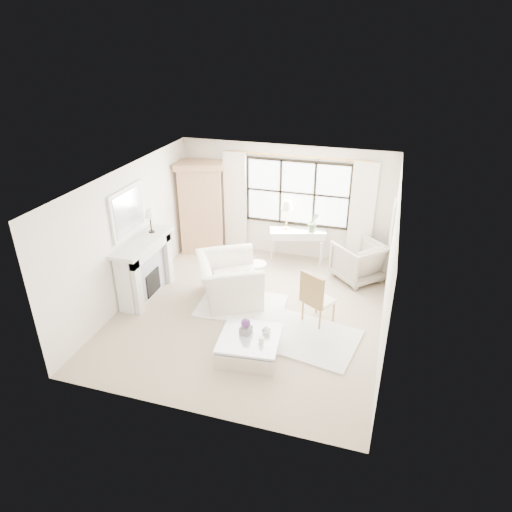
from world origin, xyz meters
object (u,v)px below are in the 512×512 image
object	(u,v)px
armoire	(201,207)
club_armchair	(229,279)
console_table	(297,245)
coffee_table	(250,346)

from	to	relation	value
armoire	club_armchair	world-z (taller)	armoire
armoire	console_table	bearing A→B (deg)	-17.27
club_armchair	coffee_table	bearing A→B (deg)	-177.64
console_table	club_armchair	bearing A→B (deg)	-131.39
armoire	coffee_table	bearing A→B (deg)	-75.44
armoire	coffee_table	world-z (taller)	armoire
armoire	console_table	distance (m)	2.51
coffee_table	console_table	bearing A→B (deg)	84.00
console_table	club_armchair	distance (m)	2.31
armoire	console_table	size ratio (longest dim) A/B	1.63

